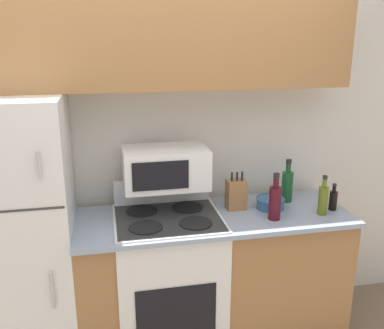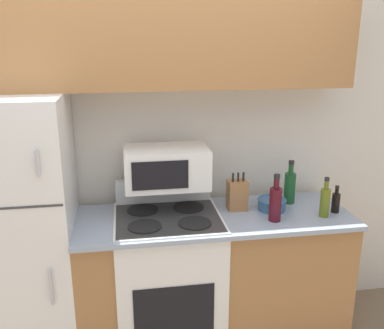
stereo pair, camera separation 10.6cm
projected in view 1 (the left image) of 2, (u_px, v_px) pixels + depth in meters
wall_back at (157, 149)px, 2.94m from camera, size 8.00×0.05×2.55m
lower_cabinets at (213, 277)px, 2.88m from camera, size 1.75×0.62×0.93m
refrigerator at (21, 239)px, 2.57m from camera, size 0.63×0.66×1.71m
upper_cabinets at (158, 41)px, 2.55m from camera, size 2.38×0.34×0.57m
stove at (169, 280)px, 2.81m from camera, size 0.67×0.60×1.10m
microwave at (165, 167)px, 2.71m from camera, size 0.53×0.33×0.25m
knife_block at (236, 194)px, 2.82m from camera, size 0.12×0.11×0.25m
bowl at (270, 203)px, 2.83m from camera, size 0.19×0.19×0.08m
bottle_soy_sauce at (333, 200)px, 2.80m from camera, size 0.05×0.05×0.18m
bottle_wine_red at (275, 201)px, 2.64m from camera, size 0.08×0.08×0.30m
bottle_olive_oil at (323, 199)px, 2.72m from camera, size 0.06×0.06×0.26m
bottle_wine_green at (287, 185)px, 2.93m from camera, size 0.08×0.08×0.30m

